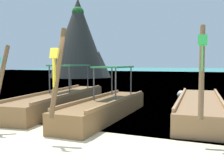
{
  "coord_description": "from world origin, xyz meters",
  "views": [
    {
      "loc": [
        3.56,
        -4.24,
        1.85
      ],
      "look_at": [
        0.0,
        4.02,
        1.15
      ],
      "focal_mm": 41.58,
      "sensor_mm": 36.0,
      "label": 1
    }
  ],
  "objects_px": {
    "mooring_buoy_near": "(181,95)",
    "longtail_boat_yellow_ribbon": "(106,107)",
    "longtail_boat_green_ribbon": "(200,107)",
    "karst_rock": "(79,39)",
    "longtail_boat_turquoise_ribbon": "(62,100)"
  },
  "relations": [
    {
      "from": "longtail_boat_green_ribbon",
      "to": "karst_rock",
      "type": "relative_size",
      "value": 0.65
    },
    {
      "from": "karst_rock",
      "to": "longtail_boat_turquoise_ribbon",
      "type": "bearing_deg",
      "value": -61.27
    },
    {
      "from": "mooring_buoy_near",
      "to": "karst_rock",
      "type": "bearing_deg",
      "value": 133.56
    },
    {
      "from": "longtail_boat_yellow_ribbon",
      "to": "mooring_buoy_near",
      "type": "xyz_separation_m",
      "value": [
        1.66,
        5.98,
        -0.14
      ]
    },
    {
      "from": "mooring_buoy_near",
      "to": "longtail_boat_yellow_ribbon",
      "type": "bearing_deg",
      "value": -105.47
    },
    {
      "from": "longtail_boat_turquoise_ribbon",
      "to": "karst_rock",
      "type": "distance_m",
      "value": 25.72
    },
    {
      "from": "longtail_boat_green_ribbon",
      "to": "longtail_boat_yellow_ribbon",
      "type": "bearing_deg",
      "value": -151.29
    },
    {
      "from": "karst_rock",
      "to": "longtail_boat_green_ribbon",
      "type": "bearing_deg",
      "value": -50.74
    },
    {
      "from": "longtail_boat_yellow_ribbon",
      "to": "mooring_buoy_near",
      "type": "distance_m",
      "value": 6.21
    },
    {
      "from": "longtail_boat_yellow_ribbon",
      "to": "mooring_buoy_near",
      "type": "relative_size",
      "value": 13.97
    },
    {
      "from": "longtail_boat_turquoise_ribbon",
      "to": "longtail_boat_green_ribbon",
      "type": "distance_m",
      "value": 5.46
    },
    {
      "from": "longtail_boat_green_ribbon",
      "to": "longtail_boat_turquoise_ribbon",
      "type": "bearing_deg",
      "value": -172.94
    },
    {
      "from": "longtail_boat_yellow_ribbon",
      "to": "karst_rock",
      "type": "xyz_separation_m",
      "value": [
        -14.61,
        23.09,
        4.85
      ]
    },
    {
      "from": "longtail_boat_yellow_ribbon",
      "to": "longtail_boat_green_ribbon",
      "type": "xyz_separation_m",
      "value": [
        2.94,
        1.61,
        -0.04
      ]
    },
    {
      "from": "longtail_boat_turquoise_ribbon",
      "to": "longtail_boat_green_ribbon",
      "type": "xyz_separation_m",
      "value": [
        5.41,
        0.67,
        -0.05
      ]
    }
  ]
}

